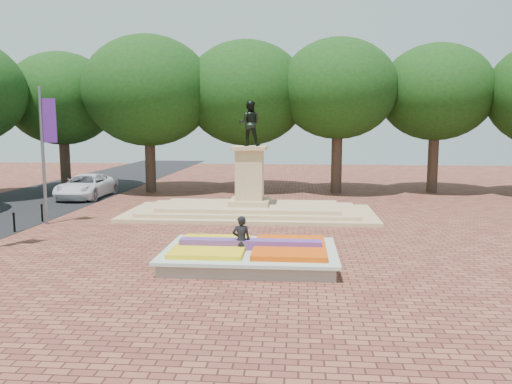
{
  "coord_description": "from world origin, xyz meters",
  "views": [
    {
      "loc": [
        2.73,
        -19.79,
        5.08
      ],
      "look_at": [
        0.91,
        1.51,
        2.2
      ],
      "focal_mm": 35.0,
      "sensor_mm": 36.0,
      "label": 1
    }
  ],
  "objects_px": {
    "flower_bed": "(251,254)",
    "pedestrian": "(241,240)",
    "monument": "(250,200)",
    "van": "(86,186)"
  },
  "relations": [
    {
      "from": "van",
      "to": "pedestrian",
      "type": "height_order",
      "value": "pedestrian"
    },
    {
      "from": "flower_bed",
      "to": "monument",
      "type": "height_order",
      "value": "monument"
    },
    {
      "from": "monument",
      "to": "flower_bed",
      "type": "bearing_deg",
      "value": -84.13
    },
    {
      "from": "monument",
      "to": "van",
      "type": "relative_size",
      "value": 2.36
    },
    {
      "from": "flower_bed",
      "to": "pedestrian",
      "type": "distance_m",
      "value": 0.65
    },
    {
      "from": "flower_bed",
      "to": "monument",
      "type": "distance_m",
      "value": 10.07
    },
    {
      "from": "van",
      "to": "pedestrian",
      "type": "distance_m",
      "value": 20.33
    },
    {
      "from": "van",
      "to": "pedestrian",
      "type": "xyz_separation_m",
      "value": [
        12.75,
        -15.84,
        0.08
      ]
    },
    {
      "from": "monument",
      "to": "van",
      "type": "xyz_separation_m",
      "value": [
        -12.07,
        5.7,
        -0.06
      ]
    },
    {
      "from": "flower_bed",
      "to": "van",
      "type": "distance_m",
      "value": 20.45
    }
  ]
}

